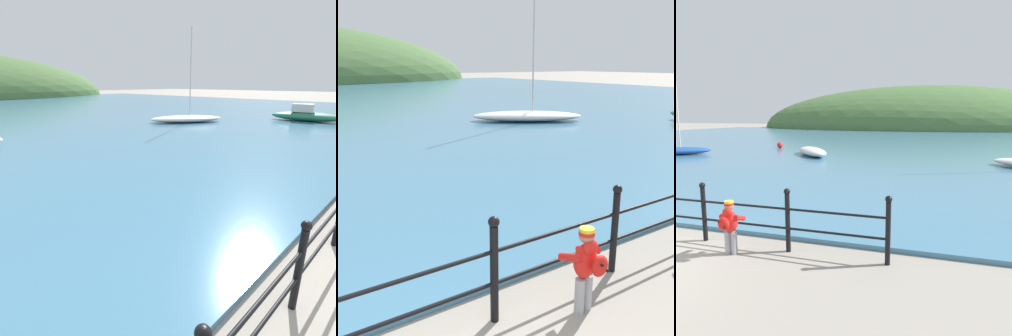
# 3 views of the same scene
# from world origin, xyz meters

# --- Properties ---
(iron_railing) EXTENTS (9.45, 0.12, 1.21)m
(iron_railing) POSITION_xyz_m (0.12, 1.50, 0.64)
(iron_railing) COLOR black
(iron_railing) RESTS_ON ground
(child_in_coat) EXTENTS (0.40, 0.54, 1.00)m
(child_in_coat) POSITION_xyz_m (1.97, 1.07, 0.61)
(child_in_coat) COLOR #99999E
(child_in_coat) RESTS_ON ground
(boat_green_fishing) EXTENTS (5.13, 4.16, 5.99)m
(boat_green_fishing) POSITION_xyz_m (10.16, 12.86, 0.35)
(boat_green_fishing) COLOR silver
(boat_green_fishing) RESTS_ON water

